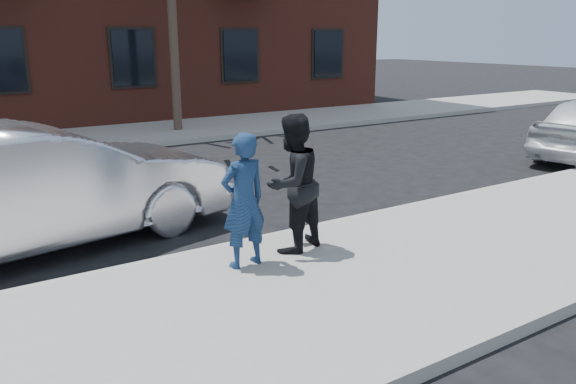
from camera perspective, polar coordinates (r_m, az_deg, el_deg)
ground at (r=5.94m, az=-11.69°, el=-13.61°), size 100.00×100.00×0.00m
near_sidewalk at (r=5.70m, az=-10.79°, el=-14.03°), size 50.00×3.50×0.15m
near_curb at (r=7.25m, az=-16.22°, el=-7.73°), size 50.00×0.10×0.15m
far_sidewalk at (r=16.49m, az=-26.10°, el=4.24°), size 50.00×3.50×0.15m
far_curb at (r=14.73m, az=-25.21°, el=3.16°), size 50.00×0.10×0.15m
silver_sedan at (r=8.43m, az=-23.64°, el=0.48°), size 5.45×2.65×1.72m
man_hoodie at (r=6.69m, az=-4.54°, el=-0.90°), size 0.64×0.51×1.65m
man_peacoat at (r=7.17m, az=0.46°, el=0.86°), size 1.03×0.91×1.79m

